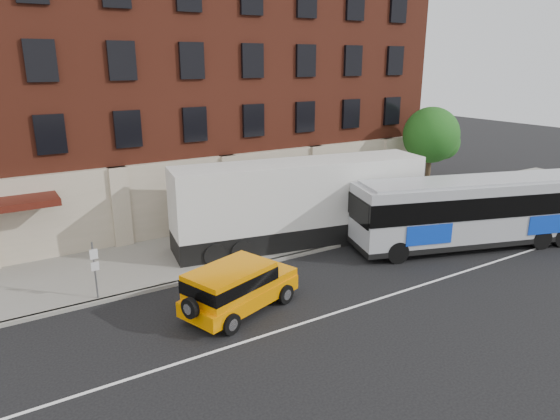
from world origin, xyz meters
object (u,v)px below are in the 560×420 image
street_tree (432,137)px  yellow_suv (236,286)px  city_bus (478,209)px  shipping_container (301,204)px  sign_pole (95,268)px

street_tree → yellow_suv: 19.36m
city_bus → shipping_container: bearing=146.3°
shipping_container → street_tree: bearing=10.0°
street_tree → yellow_suv: bearing=-158.6°
street_tree → yellow_suv: (-17.76, -6.95, -3.33)m
street_tree → shipping_container: 11.95m
street_tree → city_bus: size_ratio=0.47×
city_bus → yellow_suv: (-13.65, 0.06, -0.87)m
yellow_suv → sign_pole: bearing=139.9°
sign_pole → shipping_container: size_ratio=0.19×
sign_pole → street_tree: street_tree is taller
sign_pole → street_tree: 22.49m
shipping_container → yellow_suv: bearing=-141.6°
sign_pole → shipping_container: shipping_container is taller
street_tree → shipping_container: size_ratio=0.47×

